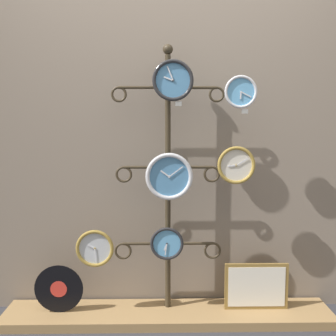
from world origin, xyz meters
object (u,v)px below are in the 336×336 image
at_px(clock_top_center, 173,80).
at_px(clock_middle_center, 169,177).
at_px(clock_bottom_left, 95,248).
at_px(picture_frame, 256,286).
at_px(clock_middle_right, 236,165).
at_px(vinyl_record, 59,289).
at_px(display_stand, 168,234).
at_px(clock_bottom_center, 167,243).
at_px(clock_top_right, 241,92).

bearing_deg(clock_top_center, clock_middle_center, -134.26).
bearing_deg(clock_bottom_left, picture_frame, 2.88).
bearing_deg(clock_top_center, picture_frame, 4.76).
relative_size(clock_middle_center, clock_middle_right, 1.23).
bearing_deg(vinyl_record, clock_top_center, -1.55).
relative_size(display_stand, clock_middle_right, 7.42).
distance_m(display_stand, clock_bottom_center, 0.09).
bearing_deg(clock_bottom_left, clock_middle_right, 1.33).
xyz_separation_m(display_stand, vinyl_record, (-0.73, -0.07, -0.35)).
bearing_deg(display_stand, clock_top_right, -11.85).
bearing_deg(clock_bottom_left, clock_top_right, 0.29).
bearing_deg(picture_frame, vinyl_record, -178.84).
bearing_deg(picture_frame, clock_top_right, -160.88).
xyz_separation_m(clock_top_center, clock_bottom_center, (-0.04, 0.01, -1.05)).
xyz_separation_m(display_stand, clock_middle_right, (0.44, -0.08, 0.47)).
relative_size(display_stand, clock_top_right, 8.79).
bearing_deg(clock_middle_right, picture_frame, 11.71).
height_order(clock_top_right, clock_middle_right, clock_top_right).
bearing_deg(clock_bottom_left, clock_middle_center, -2.07).
bearing_deg(clock_top_center, clock_middle_right, 2.02).
relative_size(display_stand, clock_bottom_left, 7.37).
bearing_deg(picture_frame, display_stand, 175.57).
height_order(display_stand, clock_middle_center, display_stand).
bearing_deg(display_stand, clock_top_center, -72.31).
xyz_separation_m(clock_top_center, clock_bottom_left, (-0.51, -0.01, -1.07)).
bearing_deg(clock_middle_center, picture_frame, 6.89).
bearing_deg(picture_frame, clock_middle_center, -173.11).
xyz_separation_m(display_stand, picture_frame, (0.60, -0.05, -0.35)).
height_order(clock_middle_right, clock_bottom_left, clock_middle_right).
distance_m(clock_top_center, clock_bottom_center, 1.05).
xyz_separation_m(clock_middle_center, clock_middle_right, (0.43, 0.04, 0.07)).
bearing_deg(clock_middle_right, clock_bottom_center, -179.73).
xyz_separation_m(clock_middle_center, picture_frame, (0.59, 0.07, -0.76)).
height_order(clock_top_center, clock_top_right, clock_top_center).
xyz_separation_m(clock_top_center, vinyl_record, (-0.76, 0.02, -1.36)).
height_order(clock_top_right, picture_frame, clock_top_right).
bearing_deg(clock_top_right, clock_bottom_center, 178.24).
height_order(clock_middle_right, picture_frame, clock_middle_right).
xyz_separation_m(clock_top_center, clock_middle_right, (0.41, 0.01, -0.53)).
bearing_deg(display_stand, clock_bottom_left, -168.09).
xyz_separation_m(clock_middle_right, clock_bottom_left, (-0.91, -0.02, -0.54)).
xyz_separation_m(display_stand, clock_bottom_center, (-0.01, -0.08, -0.04)).
height_order(display_stand, clock_top_right, display_stand).
distance_m(clock_top_right, clock_bottom_center, 1.08).
height_order(clock_bottom_center, picture_frame, clock_bottom_center).
xyz_separation_m(clock_top_center, picture_frame, (0.57, 0.05, -1.36)).
bearing_deg(display_stand, clock_middle_right, -10.23).
height_order(clock_middle_right, clock_bottom_center, clock_middle_right).
bearing_deg(vinyl_record, display_stand, 5.76).
bearing_deg(clock_top_center, display_stand, 107.69).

